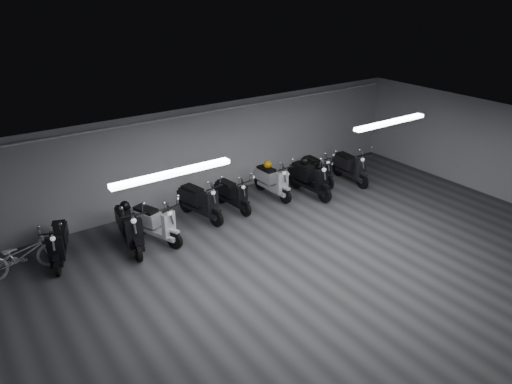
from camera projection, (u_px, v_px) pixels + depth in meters
floor at (321, 271)px, 10.85m from camera, size 14.00×10.00×0.01m
ceiling at (329, 154)px, 9.70m from camera, size 14.00×10.00×0.01m
back_wall at (209, 152)px, 14.02m from camera, size 14.00×0.01×2.80m
right_wall at (505, 153)px, 13.92m from camera, size 0.01×10.00×2.80m
fluor_strip_left at (173, 173)px, 8.91m from camera, size 2.40×0.18×0.08m
fluor_strip_right at (390, 122)px, 12.03m from camera, size 2.40×0.18×0.08m
conduit at (209, 112)px, 13.46m from camera, size 13.60×0.05×0.05m
scooter_0 at (57, 237)px, 10.94m from camera, size 1.13×1.83×1.29m
scooter_1 at (129, 221)px, 11.47m from camera, size 0.91×2.04×1.47m
scooter_2 at (155, 217)px, 11.78m from camera, size 1.23×1.93×1.37m
scooter_3 at (200, 196)px, 12.89m from camera, size 1.01×1.96×1.39m
scooter_5 at (232, 189)px, 13.46m from camera, size 0.74×1.72×1.24m
scooter_6 at (273, 176)px, 14.26m from camera, size 0.67×1.83×1.35m
scooter_7 at (310, 173)px, 14.33m from camera, size 0.72×1.98×1.46m
scooter_8 at (317, 165)px, 15.20m from camera, size 0.60×1.69×1.25m
scooter_9 at (351, 162)px, 15.29m from camera, size 0.79×1.88×1.36m
bicycle at (20, 251)px, 10.53m from camera, size 1.77×0.66×1.14m
helmet_0 at (268, 164)px, 14.33m from camera, size 0.24×0.24×0.24m
helmet_1 at (304, 161)px, 14.40m from camera, size 0.24×0.24×0.24m
helmet_2 at (125, 206)px, 11.57m from camera, size 0.24×0.24×0.24m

